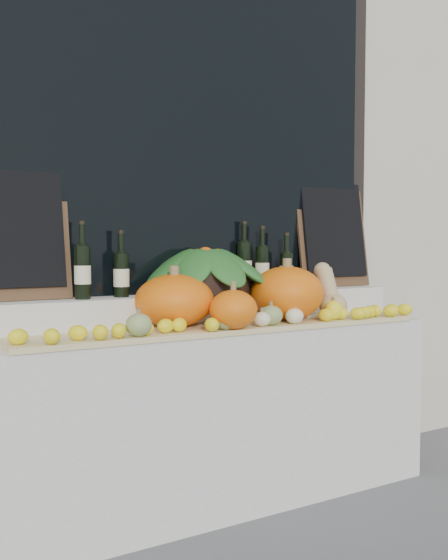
{
  "coord_description": "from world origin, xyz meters",
  "views": [
    {
      "loc": [
        -1.52,
        -1.14,
        1.3
      ],
      "look_at": [
        0.0,
        1.45,
        1.12
      ],
      "focal_mm": 40.0,
      "sensor_mm": 36.0,
      "label": 1
    }
  ],
  "objects_px": {
    "wine_bottle_tall": "(244,266)",
    "butternut_squash": "(330,295)",
    "pumpkin_left": "(174,301)",
    "pumpkin_right": "(287,293)",
    "produce_bowl": "(205,270)"
  },
  "relations": [
    {
      "from": "pumpkin_left",
      "to": "wine_bottle_tall",
      "type": "relative_size",
      "value": 0.99
    },
    {
      "from": "pumpkin_right",
      "to": "wine_bottle_tall",
      "type": "relative_size",
      "value": 1.0
    },
    {
      "from": "pumpkin_left",
      "to": "produce_bowl",
      "type": "xyz_separation_m",
      "value": [
        0.26,
        0.17,
        0.13
      ]
    },
    {
      "from": "pumpkin_left",
      "to": "butternut_squash",
      "type": "xyz_separation_m",
      "value": [
        0.86,
        -0.09,
        -0.0
      ]
    },
    {
      "from": "pumpkin_left",
      "to": "pumpkin_right",
      "type": "distance_m",
      "value": 0.62
    },
    {
      "from": "butternut_squash",
      "to": "wine_bottle_tall",
      "type": "xyz_separation_m",
      "value": [
        -0.33,
        0.33,
        0.15
      ]
    },
    {
      "from": "pumpkin_right",
      "to": "wine_bottle_tall",
      "type": "xyz_separation_m",
      "value": [
        -0.08,
        0.28,
        0.13
      ]
    },
    {
      "from": "pumpkin_left",
      "to": "pumpkin_right",
      "type": "relative_size",
      "value": 0.99
    },
    {
      "from": "pumpkin_left",
      "to": "butternut_squash",
      "type": "distance_m",
      "value": 0.87
    },
    {
      "from": "pumpkin_left",
      "to": "produce_bowl",
      "type": "relative_size",
      "value": 0.53
    },
    {
      "from": "pumpkin_right",
      "to": "wine_bottle_tall",
      "type": "height_order",
      "value": "wine_bottle_tall"
    },
    {
      "from": "butternut_squash",
      "to": "wine_bottle_tall",
      "type": "bearing_deg",
      "value": 135.0
    },
    {
      "from": "pumpkin_left",
      "to": "pumpkin_right",
      "type": "xyz_separation_m",
      "value": [
        0.61,
        -0.05,
        0.01
      ]
    },
    {
      "from": "wine_bottle_tall",
      "to": "butternut_squash",
      "type": "bearing_deg",
      "value": -45.0
    },
    {
      "from": "pumpkin_right",
      "to": "produce_bowl",
      "type": "xyz_separation_m",
      "value": [
        -0.35,
        0.22,
        0.12
      ]
    }
  ]
}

